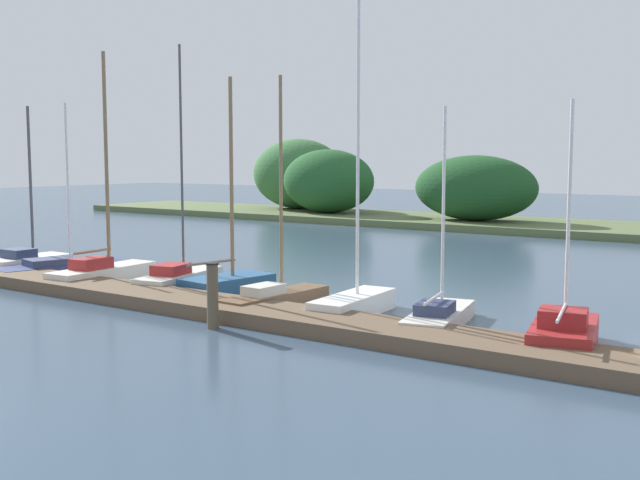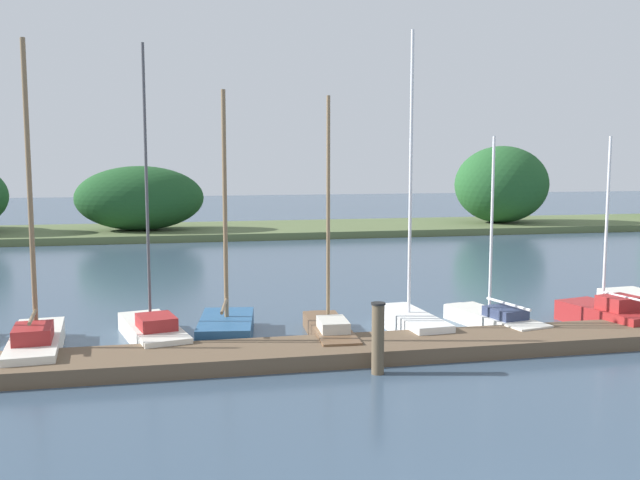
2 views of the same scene
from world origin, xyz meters
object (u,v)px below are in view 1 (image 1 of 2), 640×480
at_px(sailboat_0, 30,260).
at_px(sailboat_8, 564,332).
at_px(sailboat_3, 181,276).
at_px(sailboat_7, 440,315).
at_px(mooring_piling_1, 213,295).
at_px(sailboat_4, 231,280).
at_px(sailboat_1, 65,267).
at_px(sailboat_2, 105,269).
at_px(sailboat_5, 277,295).
at_px(sailboat_6, 356,300).

bearing_deg(sailboat_0, sailboat_8, -93.04).
relative_size(sailboat_3, sailboat_7, 1.42).
bearing_deg(mooring_piling_1, sailboat_4, 127.03).
distance_m(sailboat_1, sailboat_7, 14.09).
xyz_separation_m(sailboat_0, sailboat_4, (8.93, 0.61, 0.01)).
distance_m(sailboat_0, sailboat_4, 8.95).
xyz_separation_m(sailboat_3, sailboat_7, (8.97, -0.38, -0.07)).
xyz_separation_m(sailboat_2, sailboat_8, (14.66, -0.10, -0.07)).
height_order(sailboat_1, sailboat_2, sailboat_2).
relative_size(sailboat_2, sailboat_8, 1.41).
distance_m(sailboat_3, sailboat_5, 4.42).
height_order(sailboat_6, sailboat_8, sailboat_6).
xyz_separation_m(sailboat_5, sailboat_8, (7.70, -0.13, 0.03)).
xyz_separation_m(sailboat_0, sailboat_6, (13.68, 0.03, 0.02)).
bearing_deg(sailboat_1, sailboat_2, -83.51).
relative_size(sailboat_5, mooring_piling_1, 3.95).
bearing_deg(sailboat_1, sailboat_0, 104.58).
distance_m(sailboat_0, sailboat_1, 1.95).
distance_m(sailboat_6, mooring_piling_1, 3.77).
bearing_deg(sailboat_0, sailboat_7, -91.58).
height_order(sailboat_2, sailboat_6, sailboat_6).
distance_m(sailboat_3, sailboat_4, 1.87).
relative_size(sailboat_1, sailboat_7, 1.12).
xyz_separation_m(sailboat_0, sailboat_2, (4.47, -0.34, 0.08)).
relative_size(sailboat_0, sailboat_5, 0.94).
height_order(sailboat_2, sailboat_5, sailboat_2).
relative_size(sailboat_4, sailboat_7, 1.22).
xyz_separation_m(sailboat_4, sailboat_8, (10.20, -1.05, -0.00)).
bearing_deg(mooring_piling_1, sailboat_7, 37.90).
xyz_separation_m(sailboat_6, mooring_piling_1, (-1.85, -3.27, 0.40)).
distance_m(sailboat_3, sailboat_8, 12.10).
bearing_deg(sailboat_6, sailboat_3, 82.03).
bearing_deg(sailboat_3, sailboat_4, -97.49).
bearing_deg(sailboat_8, sailboat_0, 75.40).
xyz_separation_m(sailboat_2, sailboat_7, (11.57, 0.38, -0.15)).
bearing_deg(sailboat_5, sailboat_0, 91.38).
xyz_separation_m(sailboat_7, sailboat_8, (3.09, -0.48, 0.08)).
bearing_deg(sailboat_4, sailboat_8, -87.72).
distance_m(sailboat_5, mooring_piling_1, 2.98).
relative_size(sailboat_6, sailboat_7, 1.51).
height_order(sailboat_4, sailboat_5, sailboat_4).
distance_m(sailboat_7, sailboat_8, 3.13).
relative_size(sailboat_5, sailboat_7, 1.18).
bearing_deg(sailboat_2, sailboat_8, -95.44).
bearing_deg(sailboat_8, sailboat_4, 70.81).
bearing_deg(sailboat_1, sailboat_8, -77.17).
bearing_deg(sailboat_0, sailboat_5, -93.30).
bearing_deg(mooring_piling_1, sailboat_2, 158.53).
bearing_deg(sailboat_2, sailboat_6, -92.74).
bearing_deg(sailboat_1, sailboat_4, -70.72).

